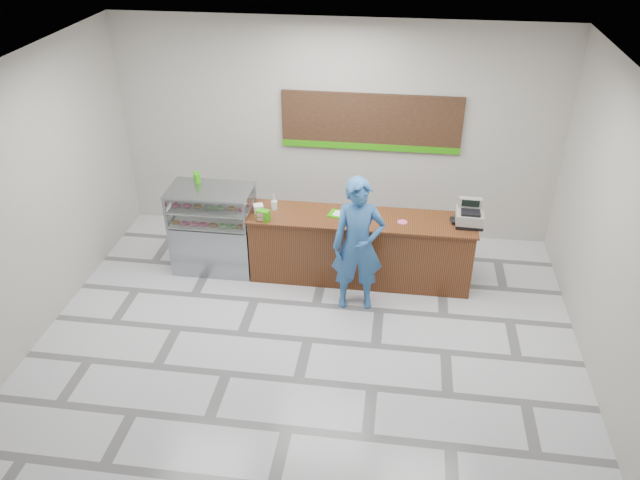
# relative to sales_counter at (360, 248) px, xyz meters

# --- Properties ---
(floor) EXTENTS (7.00, 7.00, 0.00)m
(floor) POSITION_rel_sales_counter_xyz_m (-0.55, -1.55, -0.52)
(floor) COLOR silver
(floor) RESTS_ON ground
(back_wall) EXTENTS (7.00, 0.00, 7.00)m
(back_wall) POSITION_rel_sales_counter_xyz_m (-0.55, 1.45, 1.23)
(back_wall) COLOR #B2ADA3
(back_wall) RESTS_ON floor
(ceiling) EXTENTS (7.00, 7.00, 0.00)m
(ceiling) POSITION_rel_sales_counter_xyz_m (-0.55, -1.55, 2.98)
(ceiling) COLOR silver
(ceiling) RESTS_ON back_wall
(sales_counter) EXTENTS (3.26, 0.76, 1.03)m
(sales_counter) POSITION_rel_sales_counter_xyz_m (0.00, 0.00, 0.00)
(sales_counter) COLOR brown
(sales_counter) RESTS_ON floor
(display_case) EXTENTS (1.22, 0.72, 1.33)m
(display_case) POSITION_rel_sales_counter_xyz_m (-2.22, -0.00, 0.16)
(display_case) COLOR gray
(display_case) RESTS_ON floor
(menu_board) EXTENTS (2.80, 0.06, 0.90)m
(menu_board) POSITION_rel_sales_counter_xyz_m (-0.00, 1.41, 1.42)
(menu_board) COLOR black
(menu_board) RESTS_ON back_wall
(cash_register) EXTENTS (0.39, 0.40, 0.35)m
(cash_register) POSITION_rel_sales_counter_xyz_m (1.50, 0.02, 0.65)
(cash_register) COLOR black
(cash_register) RESTS_ON sales_counter
(card_terminal) EXTENTS (0.11, 0.19, 0.04)m
(card_terminal) POSITION_rel_sales_counter_xyz_m (1.30, 0.04, 0.54)
(card_terminal) COLOR black
(card_terminal) RESTS_ON sales_counter
(serving_tray) EXTENTS (0.37, 0.31, 0.02)m
(serving_tray) POSITION_rel_sales_counter_xyz_m (-0.31, 0.03, 0.52)
(serving_tray) COLOR #26AF00
(serving_tray) RESTS_ON sales_counter
(napkin_box) EXTENTS (0.17, 0.17, 0.12)m
(napkin_box) POSITION_rel_sales_counter_xyz_m (-1.50, -0.03, 0.57)
(napkin_box) COLOR white
(napkin_box) RESTS_ON sales_counter
(straw_cup) EXTENTS (0.09, 0.09, 0.13)m
(straw_cup) POSITION_rel_sales_counter_xyz_m (-1.29, 0.09, 0.58)
(straw_cup) COLOR silver
(straw_cup) RESTS_ON sales_counter
(promo_box) EXTENTS (0.20, 0.16, 0.16)m
(promo_box) POSITION_rel_sales_counter_xyz_m (-1.38, -0.27, 0.59)
(promo_box) COLOR #2D9A0B
(promo_box) RESTS_ON sales_counter
(donut_decal) EXTENTS (0.14, 0.14, 0.00)m
(donut_decal) POSITION_rel_sales_counter_xyz_m (0.58, -0.05, 0.52)
(donut_decal) COLOR #EB5588
(donut_decal) RESTS_ON sales_counter
(green_cup_left) EXTENTS (0.09, 0.09, 0.15)m
(green_cup_left) POSITION_rel_sales_counter_xyz_m (-2.48, 0.25, 0.89)
(green_cup_left) COLOR #2D9A0B
(green_cup_left) RESTS_ON display_case
(green_cup_right) EXTENTS (0.09, 0.09, 0.14)m
(green_cup_right) POSITION_rel_sales_counter_xyz_m (-2.45, 0.20, 0.88)
(green_cup_right) COLOR #2D9A0B
(green_cup_right) RESTS_ON display_case
(customer) EXTENTS (0.76, 0.55, 1.94)m
(customer) POSITION_rel_sales_counter_xyz_m (0.01, -0.67, 0.45)
(customer) COLOR #2B5C99
(customer) RESTS_ON floor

